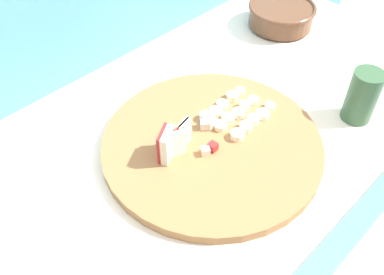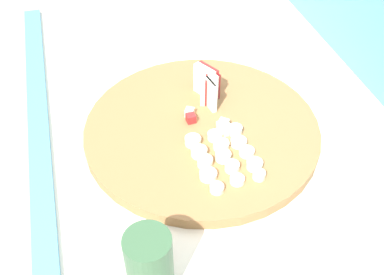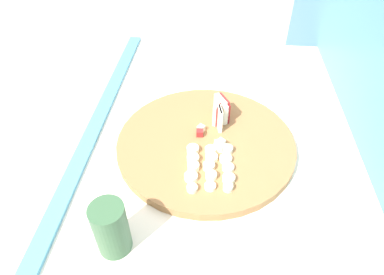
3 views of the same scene
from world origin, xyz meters
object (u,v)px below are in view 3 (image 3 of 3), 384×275
at_px(cutting_board, 206,143).
at_px(apple_dice_pile, 214,140).
at_px(apple_wedge_fan, 221,111).
at_px(banana_slice_rows, 209,166).
at_px(small_jar, 111,228).

bearing_deg(cutting_board, apple_dice_pile, 64.50).
xyz_separation_m(cutting_board, apple_wedge_fan, (-0.08, 0.03, 0.04)).
height_order(apple_wedge_fan, banana_slice_rows, apple_wedge_fan).
xyz_separation_m(apple_wedge_fan, apple_dice_pile, (0.09, -0.01, -0.02)).
relative_size(cutting_board, banana_slice_rows, 3.01).
distance_m(apple_dice_pile, banana_slice_rows, 0.08).
bearing_deg(cutting_board, small_jar, -28.48).
relative_size(apple_dice_pile, small_jar, 0.74).
distance_m(cutting_board, small_jar, 0.34).
xyz_separation_m(cutting_board, small_jar, (0.29, -0.16, 0.05)).
relative_size(apple_dice_pile, banana_slice_rows, 0.59).
bearing_deg(small_jar, apple_dice_pile, 147.81).
xyz_separation_m(apple_wedge_fan, small_jar, (0.37, -0.19, 0.01)).
height_order(banana_slice_rows, small_jar, small_jar).
relative_size(apple_wedge_fan, small_jar, 0.75).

